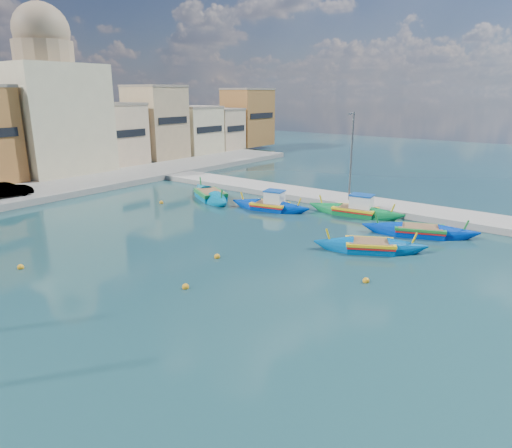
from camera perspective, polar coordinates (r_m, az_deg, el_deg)
ground at (r=23.62m, az=5.80°, el=-7.89°), size 160.00×160.00×0.00m
east_quay at (r=39.29m, az=19.70°, el=1.45°), size 4.00×70.00×0.50m
north_quay at (r=47.81m, az=-28.98°, el=2.92°), size 80.00×8.00×0.60m
north_townhouses at (r=56.58m, az=-26.60°, el=9.84°), size 83.20×7.87×10.19m
church_block at (r=58.52m, az=-24.37°, el=13.64°), size 10.00×10.00×19.10m
quay_street_lamp at (r=40.16m, az=11.80°, el=8.31°), size 1.18×0.16×8.00m
luzzu_turquoise_cabin at (r=37.76m, az=12.34°, el=1.58°), size 2.82×8.52×2.68m
luzzu_blue_cabin at (r=38.56m, az=1.78°, el=2.25°), size 3.17×7.62×2.62m
luzzu_cyan_mid at (r=42.79m, az=-5.69°, el=3.52°), size 6.33×8.90×2.67m
luzzu_blue_south at (r=33.66m, az=19.74°, el=-0.93°), size 4.65×8.31×2.36m
luzzu_cyan_south at (r=29.49m, az=14.04°, el=-2.82°), size 5.10×7.38×2.29m
mooring_buoys at (r=29.71m, az=-4.41°, el=-2.56°), size 22.43×22.33×0.36m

